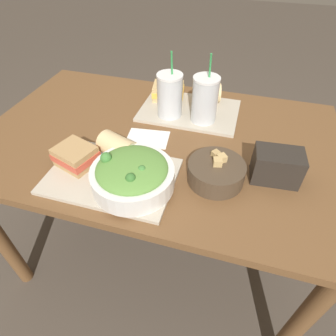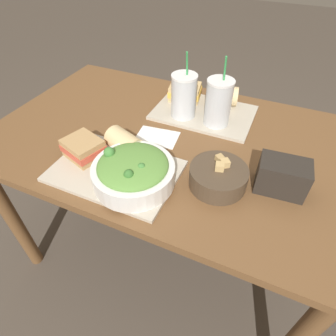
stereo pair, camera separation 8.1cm
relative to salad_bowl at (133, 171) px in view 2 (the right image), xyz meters
name	(u,v)px [view 2 (the right image)]	position (x,y,z in m)	size (l,w,h in m)	color
ground_plane	(168,245)	(-0.01, 0.27, -0.82)	(12.00, 12.00, 0.00)	#4C4238
dining_table	(168,157)	(-0.01, 0.27, -0.16)	(1.35, 0.85, 0.77)	brown
tray_near	(115,171)	(-0.08, 0.02, -0.05)	(0.40, 0.27, 0.01)	#BCB29E
tray_far	(204,113)	(0.07, 0.48, -0.05)	(0.40, 0.27, 0.01)	#BCB29E
salad_bowl	(133,171)	(0.00, 0.00, 0.00)	(0.25, 0.25, 0.10)	white
soup_bowl	(218,176)	(0.24, 0.10, -0.02)	(0.18, 0.18, 0.09)	#473828
sandwich_near	(83,148)	(-0.22, 0.04, -0.01)	(0.15, 0.14, 0.06)	tan
baguette_near	(125,143)	(-0.10, 0.11, -0.01)	(0.14, 0.12, 0.08)	#DBBC84
sandwich_far	(185,92)	(-0.05, 0.55, -0.01)	(0.15, 0.13, 0.06)	tan
baguette_far	(224,96)	(0.12, 0.57, -0.01)	(0.13, 0.10, 0.08)	#DBBC84
drink_cup_dark	(184,97)	(0.00, 0.42, 0.04)	(0.10, 0.10, 0.26)	silver
drink_cup_red	(218,104)	(0.13, 0.42, 0.04)	(0.10, 0.10, 0.27)	silver
chip_bag	(282,176)	(0.41, 0.16, 0.00)	(0.15, 0.10, 0.10)	#28231E
napkin_folded	(157,137)	(-0.04, 0.25, -0.06)	(0.17, 0.13, 0.00)	white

